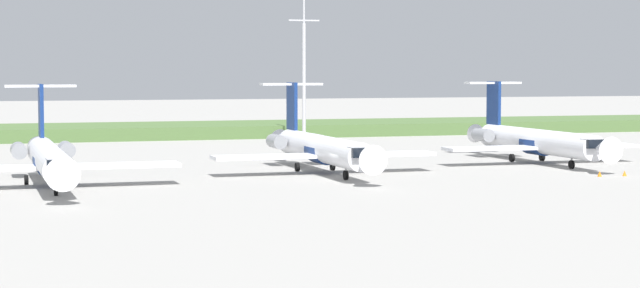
{
  "coord_description": "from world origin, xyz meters",
  "views": [
    {
      "loc": [
        -33.31,
        -99.43,
        10.47
      ],
      "look_at": [
        0.0,
        6.82,
        3.0
      ],
      "focal_mm": 62.92,
      "sensor_mm": 36.0,
      "label": 1
    }
  ],
  "objects_px": {
    "regional_jet_nearest": "(49,158)",
    "safety_cone_mid_marker": "(625,173)",
    "safety_cone_front_marker": "(600,174)",
    "antenna_mast": "(304,66)",
    "regional_jet_third": "(535,140)",
    "regional_jet_second": "(320,147)"
  },
  "relations": [
    {
      "from": "antenna_mast",
      "to": "safety_cone_front_marker",
      "type": "xyz_separation_m",
      "value": [
        14.12,
        -53.49,
        -10.59
      ]
    },
    {
      "from": "regional_jet_nearest",
      "to": "regional_jet_second",
      "type": "relative_size",
      "value": 1.0
    },
    {
      "from": "regional_jet_nearest",
      "to": "safety_cone_front_marker",
      "type": "distance_m",
      "value": 52.3
    },
    {
      "from": "safety_cone_front_marker",
      "to": "safety_cone_mid_marker",
      "type": "relative_size",
      "value": 1.0
    },
    {
      "from": "regional_jet_second",
      "to": "regional_jet_nearest",
      "type": "bearing_deg",
      "value": -168.72
    },
    {
      "from": "safety_cone_front_marker",
      "to": "safety_cone_mid_marker",
      "type": "xyz_separation_m",
      "value": [
        2.64,
        -0.23,
        0.0
      ]
    },
    {
      "from": "antenna_mast",
      "to": "safety_cone_mid_marker",
      "type": "distance_m",
      "value": 57.26
    },
    {
      "from": "regional_jet_nearest",
      "to": "safety_cone_mid_marker",
      "type": "xyz_separation_m",
      "value": [
        54.41,
        -7.22,
        -2.26
      ]
    },
    {
      "from": "regional_jet_nearest",
      "to": "antenna_mast",
      "type": "height_order",
      "value": "antenna_mast"
    },
    {
      "from": "regional_jet_second",
      "to": "safety_cone_mid_marker",
      "type": "xyz_separation_m",
      "value": [
        27.27,
        -12.64,
        -2.26
      ]
    },
    {
      "from": "regional_jet_nearest",
      "to": "antenna_mast",
      "type": "bearing_deg",
      "value": 50.99
    },
    {
      "from": "regional_jet_second",
      "to": "regional_jet_third",
      "type": "bearing_deg",
      "value": 8.85
    },
    {
      "from": "regional_jet_third",
      "to": "safety_cone_front_marker",
      "type": "height_order",
      "value": "regional_jet_third"
    },
    {
      "from": "regional_jet_third",
      "to": "safety_cone_mid_marker",
      "type": "bearing_deg",
      "value": -87.21
    },
    {
      "from": "regional_jet_nearest",
      "to": "safety_cone_mid_marker",
      "type": "relative_size",
      "value": 56.36
    },
    {
      "from": "regional_jet_nearest",
      "to": "safety_cone_mid_marker",
      "type": "distance_m",
      "value": 54.94
    },
    {
      "from": "regional_jet_nearest",
      "to": "safety_cone_front_marker",
      "type": "relative_size",
      "value": 56.36
    },
    {
      "from": "regional_jet_second",
      "to": "antenna_mast",
      "type": "xyz_separation_m",
      "value": [
        10.52,
        41.08,
        8.33
      ]
    },
    {
      "from": "safety_cone_mid_marker",
      "to": "regional_jet_third",
      "type": "bearing_deg",
      "value": 92.79
    },
    {
      "from": "regional_jet_third",
      "to": "antenna_mast",
      "type": "bearing_deg",
      "value": 113.33
    },
    {
      "from": "regional_jet_second",
      "to": "safety_cone_front_marker",
      "type": "bearing_deg",
      "value": -26.73
    },
    {
      "from": "regional_jet_nearest",
      "to": "safety_cone_mid_marker",
      "type": "bearing_deg",
      "value": -7.56
    }
  ]
}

